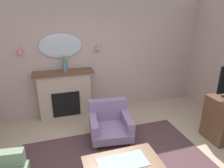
{
  "coord_description": "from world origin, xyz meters",
  "views": [
    {
      "loc": [
        -0.93,
        -2.29,
        2.5
      ],
      "look_at": [
        0.2,
        1.29,
        1.11
      ],
      "focal_mm": 32.82,
      "sensor_mm": 36.0,
      "label": 1
    }
  ],
  "objects_px": {
    "coffee_table": "(122,165)",
    "armchair_beside_couch": "(110,122)",
    "wall_mirror": "(61,46)",
    "wall_sconce_left": "(20,51)",
    "fireplace": "(65,95)",
    "wall_sconce_right": "(98,47)",
    "mantel_vase_centre": "(65,63)"
  },
  "relations": [
    {
      "from": "fireplace",
      "to": "mantel_vase_centre",
      "type": "height_order",
      "value": "mantel_vase_centre"
    },
    {
      "from": "coffee_table",
      "to": "wall_mirror",
      "type": "bearing_deg",
      "value": 102.56
    },
    {
      "from": "coffee_table",
      "to": "armchair_beside_couch",
      "type": "distance_m",
      "value": 1.33
    },
    {
      "from": "mantel_vase_centre",
      "to": "wall_sconce_left",
      "type": "bearing_deg",
      "value": 172.41
    },
    {
      "from": "wall_mirror",
      "to": "wall_sconce_right",
      "type": "distance_m",
      "value": 0.85
    },
    {
      "from": "wall_sconce_right",
      "to": "armchair_beside_couch",
      "type": "xyz_separation_m",
      "value": [
        -0.07,
        -1.2,
        -1.35
      ]
    },
    {
      "from": "armchair_beside_couch",
      "to": "wall_mirror",
      "type": "bearing_deg",
      "value": 121.87
    },
    {
      "from": "fireplace",
      "to": "wall_sconce_left",
      "type": "xyz_separation_m",
      "value": [
        -0.85,
        0.09,
        1.09
      ]
    },
    {
      "from": "fireplace",
      "to": "coffee_table",
      "type": "xyz_separation_m",
      "value": [
        0.57,
        -2.42,
        -0.19
      ]
    },
    {
      "from": "wall_mirror",
      "to": "wall_sconce_left",
      "type": "xyz_separation_m",
      "value": [
        -0.85,
        -0.05,
        -0.05
      ]
    },
    {
      "from": "coffee_table",
      "to": "mantel_vase_centre",
      "type": "bearing_deg",
      "value": 102.29
    },
    {
      "from": "wall_mirror",
      "to": "coffee_table",
      "type": "xyz_separation_m",
      "value": [
        0.57,
        -2.56,
        -1.33
      ]
    },
    {
      "from": "wall_sconce_left",
      "to": "fireplace",
      "type": "bearing_deg",
      "value": -6.16
    },
    {
      "from": "mantel_vase_centre",
      "to": "armchair_beside_couch",
      "type": "xyz_separation_m",
      "value": [
        0.73,
        -1.08,
        -1.04
      ]
    },
    {
      "from": "wall_sconce_left",
      "to": "mantel_vase_centre",
      "type": "bearing_deg",
      "value": -7.59
    },
    {
      "from": "coffee_table",
      "to": "armchair_beside_couch",
      "type": "height_order",
      "value": "armchair_beside_couch"
    },
    {
      "from": "wall_mirror",
      "to": "wall_sconce_left",
      "type": "height_order",
      "value": "wall_mirror"
    },
    {
      "from": "fireplace",
      "to": "wall_mirror",
      "type": "xyz_separation_m",
      "value": [
        -0.0,
        0.14,
        1.14
      ]
    },
    {
      "from": "fireplace",
      "to": "armchair_beside_couch",
      "type": "bearing_deg",
      "value": -54.96
    },
    {
      "from": "fireplace",
      "to": "mantel_vase_centre",
      "type": "xyz_separation_m",
      "value": [
        0.05,
        -0.03,
        0.77
      ]
    },
    {
      "from": "mantel_vase_centre",
      "to": "armchair_beside_couch",
      "type": "bearing_deg",
      "value": -56.05
    },
    {
      "from": "mantel_vase_centre",
      "to": "wall_sconce_left",
      "type": "xyz_separation_m",
      "value": [
        -0.9,
        0.12,
        0.32
      ]
    },
    {
      "from": "wall_mirror",
      "to": "wall_sconce_right",
      "type": "xyz_separation_m",
      "value": [
        0.85,
        -0.05,
        -0.05
      ]
    },
    {
      "from": "fireplace",
      "to": "coffee_table",
      "type": "relative_size",
      "value": 1.24
    },
    {
      "from": "wall_sconce_left",
      "to": "armchair_beside_couch",
      "type": "height_order",
      "value": "wall_sconce_left"
    },
    {
      "from": "mantel_vase_centre",
      "to": "wall_sconce_left",
      "type": "height_order",
      "value": "wall_sconce_left"
    },
    {
      "from": "wall_sconce_left",
      "to": "armchair_beside_couch",
      "type": "xyz_separation_m",
      "value": [
        1.63,
        -1.2,
        -1.35
      ]
    },
    {
      "from": "fireplace",
      "to": "wall_mirror",
      "type": "distance_m",
      "value": 1.15
    },
    {
      "from": "wall_mirror",
      "to": "coffee_table",
      "type": "distance_m",
      "value": 2.94
    },
    {
      "from": "coffee_table",
      "to": "wall_sconce_left",
      "type": "bearing_deg",
      "value": 119.51
    },
    {
      "from": "fireplace",
      "to": "wall_sconce_right",
      "type": "bearing_deg",
      "value": 6.16
    },
    {
      "from": "wall_sconce_left",
      "to": "wall_sconce_right",
      "type": "distance_m",
      "value": 1.7
    }
  ]
}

